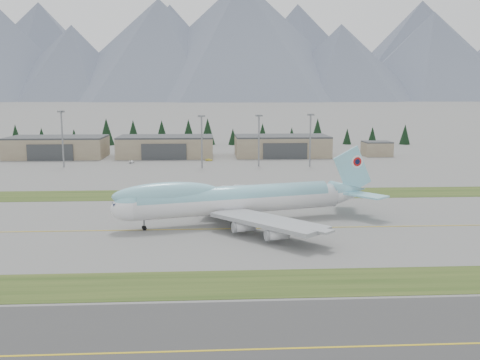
{
  "coord_description": "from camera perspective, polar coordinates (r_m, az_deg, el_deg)",
  "views": [
    {
      "loc": [
        7.32,
        -126.11,
        32.66
      ],
      "look_at": [
        16.0,
        24.6,
        8.0
      ],
      "focal_mm": 40.0,
      "sensor_mm": 36.0,
      "label": 1
    }
  ],
  "objects": [
    {
      "name": "control_shed",
      "position": [
        289.23,
        14.39,
        3.26
      ],
      "size": [
        14.0,
        12.0,
        7.6
      ],
      "color": "gray",
      "rests_on": "ground"
    },
    {
      "name": "floodlight_masts",
      "position": [
        237.87,
        -8.54,
        5.25
      ],
      "size": [
        154.18,
        8.66,
        25.0
      ],
      "color": "gray",
      "rests_on": "ground"
    },
    {
      "name": "boeing_747_freighter",
      "position": [
        135.08,
        -0.47,
        -2.04
      ],
      "size": [
        70.83,
        59.05,
        18.64
      ],
      "rotation": [
        0.0,
        0.0,
        0.26
      ],
      "color": "white",
      "rests_on": "ground"
    },
    {
      "name": "service_vehicle_c",
      "position": [
        255.01,
        10.29,
        1.77
      ],
      "size": [
        2.32,
        4.15,
        1.14
      ],
      "primitive_type": "imported",
      "rotation": [
        0.0,
        0.0,
        -0.2
      ],
      "color": "#999A9D",
      "rests_on": "ground"
    },
    {
      "name": "mountain_ridge_front",
      "position": [
        2345.53,
        -4.37,
        13.96
      ],
      "size": [
        4239.35,
        1141.92,
        511.15
      ],
      "color": "#4B5264",
      "rests_on": "ground"
    },
    {
      "name": "grass_strip_near",
      "position": [
        94.25,
        -7.69,
        -11.08
      ],
      "size": [
        400.0,
        14.0,
        0.08
      ],
      "primitive_type": "cube",
      "color": "#284117",
      "rests_on": "ground"
    },
    {
      "name": "taxiway_line_near",
      "position": [
        72.32,
        -9.18,
        -17.7
      ],
      "size": [
        400.0,
        0.4,
        0.02
      ],
      "primitive_type": "cube",
      "color": "gold",
      "rests_on": "ground"
    },
    {
      "name": "service_vehicle_a",
      "position": [
        256.18,
        -11.48,
        1.77
      ],
      "size": [
        2.42,
        4.12,
        1.32
      ],
      "primitive_type": "imported",
      "rotation": [
        0.0,
        0.0,
        -0.24
      ],
      "color": "white",
      "rests_on": "ground"
    },
    {
      "name": "mountain_ridge_rear",
      "position": [
        3042.9,
        0.74,
        13.77
      ],
      "size": [
        4553.97,
        1079.61,
        539.8
      ],
      "color": "#4B5264",
      "rests_on": "ground"
    },
    {
      "name": "hangar_center",
      "position": [
        278.24,
        -7.9,
        3.57
      ],
      "size": [
        48.0,
        26.6,
        10.8
      ],
      "color": "gray",
      "rests_on": "ground"
    },
    {
      "name": "hangar_left",
      "position": [
        287.92,
        -18.89,
        3.34
      ],
      "size": [
        48.0,
        26.6,
        10.8
      ],
      "color": "gray",
      "rests_on": "ground"
    },
    {
      "name": "grass_strip_far",
      "position": [
        174.35,
        -5.65,
        -1.56
      ],
      "size": [
        400.0,
        18.0,
        0.08
      ],
      "primitive_type": "cube",
      "color": "#284117",
      "rests_on": "ground"
    },
    {
      "name": "ground",
      "position": [
        130.47,
        -6.44,
        -5.28
      ],
      "size": [
        7000.0,
        7000.0,
        0.0
      ],
      "primitive_type": "plane",
      "color": "slate",
      "rests_on": "ground"
    },
    {
      "name": "taxiway_line_main",
      "position": [
        130.47,
        -6.44,
        -5.28
      ],
      "size": [
        400.0,
        0.4,
        0.02
      ],
      "primitive_type": "cube",
      "color": "gold",
      "rests_on": "ground"
    },
    {
      "name": "conifer_belt",
      "position": [
        339.6,
        -5.57,
        4.98
      ],
      "size": [
        272.02,
        15.86,
        16.99
      ],
      "color": "black",
      "rests_on": "ground"
    },
    {
      "name": "hangar_right",
      "position": [
        279.89,
        4.46,
        3.66
      ],
      "size": [
        48.0,
        26.6,
        10.8
      ],
      "color": "gray",
      "rests_on": "ground"
    },
    {
      "name": "asphalt_taxiway",
      "position": [
        72.32,
        -9.18,
        -17.7
      ],
      "size": [
        400.0,
        32.0,
        0.04
      ],
      "primitive_type": "cube",
      "color": "#353535",
      "rests_on": "ground"
    },
    {
      "name": "service_vehicle_b",
      "position": [
        259.71,
        -3.33,
        2.04
      ],
      "size": [
        3.64,
        1.87,
        1.14
      ],
      "primitive_type": "imported",
      "rotation": [
        0.0,
        0.0,
        1.38
      ],
      "color": "gold",
      "rests_on": "ground"
    }
  ]
}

